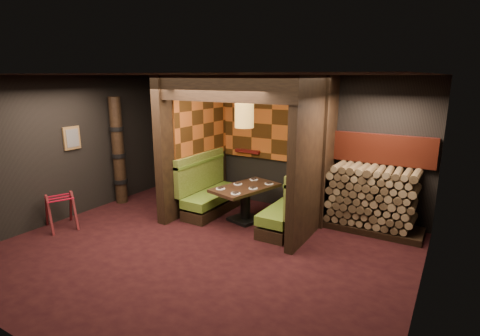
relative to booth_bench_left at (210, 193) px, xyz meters
name	(u,v)px	position (x,y,z in m)	size (l,w,h in m)	color
floor	(200,252)	(0.96, -1.65, -0.41)	(6.50, 5.50, 0.02)	black
ceiling	(195,74)	(0.96, -1.65, 2.46)	(6.50, 5.50, 0.02)	black
wall_back	(274,142)	(0.96, 1.11, 1.02)	(6.50, 0.02, 2.85)	black
wall_front	(23,228)	(0.96, -4.41, 1.02)	(6.50, 0.02, 2.85)	black
wall_left	(67,148)	(-2.30, -1.65, 1.02)	(0.02, 5.50, 2.85)	black
wall_right	(428,203)	(4.22, -1.65, 1.02)	(0.02, 5.50, 2.85)	black
partition_left	(194,144)	(-0.39, 0.00, 1.02)	(0.20, 2.20, 2.85)	black
partition_right	(314,157)	(2.26, 0.05, 1.02)	(0.15, 2.10, 2.85)	black
header_beam	(220,88)	(0.94, -0.95, 2.23)	(2.85, 0.18, 0.44)	black
tapa_back_panel	(272,124)	(0.94, 1.06, 1.42)	(2.40, 0.06, 1.55)	#AA511C
tapa_side_panel	(203,124)	(-0.27, 0.17, 1.45)	(0.04, 1.85, 1.45)	#AA511C
lacquer_shelf	(248,151)	(0.36, 1.00, 0.78)	(0.60, 0.12, 0.07)	#4F0E0D
booth_bench_left	(210,193)	(0.00, 0.00, 0.00)	(0.68, 1.60, 1.14)	black
booth_bench_right	(292,209)	(1.89, 0.00, 0.00)	(0.68, 1.60, 1.14)	black
dining_table	(245,198)	(0.93, -0.08, 0.08)	(1.06, 1.50, 0.72)	black
place_settings	(245,186)	(0.93, -0.08, 0.33)	(0.83, 1.19, 0.03)	white
pendant_lamp	(244,116)	(0.93, -0.13, 1.71)	(0.36, 0.36, 0.97)	#AD8035
framed_picture	(72,138)	(-2.25, -1.55, 1.22)	(0.05, 0.36, 0.46)	olive
luggage_rack	(61,209)	(-1.92, -2.18, -0.04)	(0.80, 0.69, 0.73)	#4A1013
totem_column	(118,152)	(-2.09, -0.55, 0.79)	(0.31, 0.31, 2.40)	black
firewood_stack	(375,200)	(3.25, 0.70, 0.21)	(1.73, 0.70, 1.22)	black
mosaic_header	(383,149)	(3.25, 1.03, 1.10)	(1.83, 0.10, 0.56)	maroon
bay_front_post	(324,155)	(2.35, 0.31, 1.02)	(0.08, 0.08, 2.85)	black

